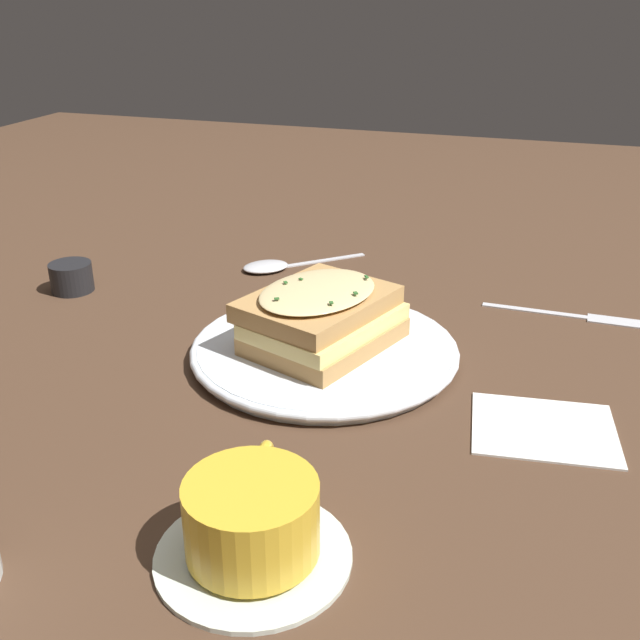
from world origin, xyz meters
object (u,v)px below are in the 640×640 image
object	(u,v)px
teacup_with_saucer	(252,524)
spoon	(273,266)
fork	(588,317)
condiment_pot	(71,277)
dinner_plate	(320,349)
sandwich	(319,316)
napkin	(544,428)

from	to	relation	value
teacup_with_saucer	spoon	size ratio (longest dim) A/B	0.95
fork	condiment_pot	distance (m)	0.62
teacup_with_saucer	condiment_pot	xyz separation A→B (m)	(-0.39, 0.36, -0.01)
dinner_plate	condiment_pot	distance (m)	0.35
dinner_plate	sandwich	size ratio (longest dim) A/B	1.53
spoon	napkin	xyz separation A→B (m)	(0.36, -0.29, -0.00)
teacup_with_saucer	spoon	bearing A→B (deg)	7.53
dinner_plate	spoon	distance (m)	0.26
teacup_with_saucer	napkin	size ratio (longest dim) A/B	1.16
spoon	condiment_pot	world-z (taller)	condiment_pot
dinner_plate	napkin	bearing A→B (deg)	-17.18
fork	spoon	distance (m)	0.40
spoon	condiment_pot	distance (m)	0.25
teacup_with_saucer	fork	distance (m)	0.52
dinner_plate	teacup_with_saucer	size ratio (longest dim) A/B	1.94
teacup_with_saucer	condiment_pot	bearing A→B (deg)	34.72
fork	spoon	bearing A→B (deg)	-94.34
napkin	sandwich	bearing A→B (deg)	162.70
condiment_pot	napkin	bearing A→B (deg)	-14.21
fork	spoon	size ratio (longest dim) A/B	1.29
fork	napkin	size ratio (longest dim) A/B	1.58
teacup_with_saucer	napkin	bearing A→B (deg)	-51.31
teacup_with_saucer	fork	xyz separation A→B (m)	(0.21, 0.47, -0.03)
dinner_plate	fork	distance (m)	0.32
sandwich	spoon	world-z (taller)	sandwich
teacup_with_saucer	condiment_pot	world-z (taller)	teacup_with_saucer
dinner_plate	condiment_pot	size ratio (longest dim) A/B	5.26
napkin	dinner_plate	bearing A→B (deg)	162.82
sandwich	napkin	size ratio (longest dim) A/B	1.47
sandwich	condiment_pot	xyz separation A→B (m)	(-0.35, 0.07, -0.03)
dinner_plate	teacup_with_saucer	distance (m)	0.29
spoon	dinner_plate	bearing A→B (deg)	169.85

